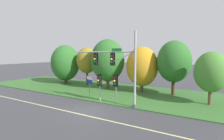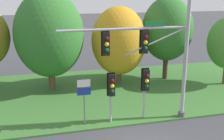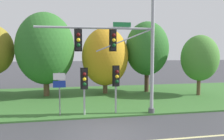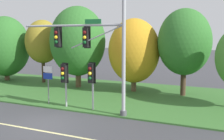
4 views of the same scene
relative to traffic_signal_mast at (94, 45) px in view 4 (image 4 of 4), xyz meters
name	(u,v)px [view 4 (image 4 of 4)]	position (x,y,z in m)	size (l,w,h in m)	color
ground_plane	(48,123)	(-1.45, -2.77, -4.24)	(160.00, 160.00, 0.00)	#3D3D42
lane_stripe	(34,129)	(-1.45, -3.97, -4.23)	(36.00, 0.16, 0.01)	beige
grass_verge	(111,94)	(-1.45, 5.48, -4.19)	(48.00, 11.50, 0.10)	#386B2D
traffic_signal_mast	(94,45)	(0.00, 0.00, 0.00)	(7.31, 0.49, 7.32)	#9EA0A5
pedestrian_signal_near_kerb	(64,76)	(-2.33, 0.19, -2.02)	(0.46, 0.55, 2.95)	#9EA0A5
pedestrian_signal_further_along	(91,76)	(-0.33, 0.23, -1.93)	(0.46, 0.55, 3.06)	#9EA0A5
route_sign_post	(48,79)	(-3.83, 0.40, -2.36)	(0.75, 0.08, 2.68)	slate
tree_nearest_road	(6,46)	(-14.20, 6.94, -0.59)	(4.97, 4.97, 6.66)	brown
tree_left_of_mast	(43,42)	(-9.76, 7.40, -0.08)	(3.42, 3.42, 6.22)	#423021
tree_behind_signpost	(78,41)	(-5.32, 6.77, 0.03)	(5.01, 5.01, 7.31)	brown
tree_mid_verge	(134,51)	(-0.01, 7.03, -0.71)	(4.30, 4.30, 6.12)	brown
tree_tall_centre	(184,42)	(4.10, 7.12, 0.06)	(4.13, 4.13, 6.79)	#423021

